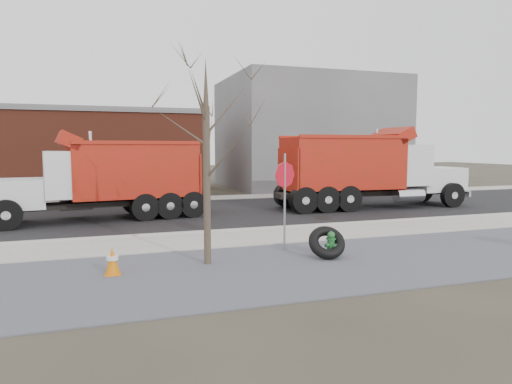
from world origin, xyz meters
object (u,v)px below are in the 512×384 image
object	(u,v)px
truck_tire	(327,242)
dump_truck_red_b	(107,176)
dump_truck_red_a	(366,168)
stop_sign	(285,185)
fire_hydrant	(331,246)

from	to	relation	value
truck_tire	dump_truck_red_b	xyz separation A→B (m)	(-5.54, 8.79, 1.38)
truck_tire	dump_truck_red_b	distance (m)	10.48
dump_truck_red_a	dump_truck_red_b	distance (m)	12.09
dump_truck_red_b	truck_tire	bearing A→B (deg)	114.64
truck_tire	dump_truck_red_b	world-z (taller)	dump_truck_red_b
truck_tire	stop_sign	world-z (taller)	stop_sign
fire_hydrant	truck_tire	size ratio (longest dim) A/B	0.65
fire_hydrant	dump_truck_red_b	world-z (taller)	dump_truck_red_b
truck_tire	dump_truck_red_a	bearing A→B (deg)	52.97
fire_hydrant	stop_sign	distance (m)	2.16
truck_tire	dump_truck_red_a	xyz separation A→B (m)	(6.56, 8.69, 1.55)
stop_sign	dump_truck_red_a	distance (m)	10.48
fire_hydrant	dump_truck_red_a	bearing A→B (deg)	34.69
dump_truck_red_a	dump_truck_red_b	size ratio (longest dim) A/B	1.15
stop_sign	truck_tire	bearing A→B (deg)	-57.30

